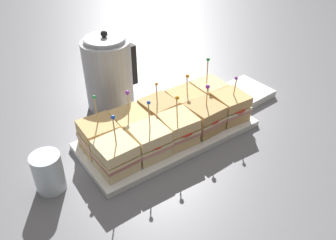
# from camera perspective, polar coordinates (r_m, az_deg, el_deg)

# --- Properties ---
(ground_plane) EXTENTS (6.00, 6.00, 0.00)m
(ground_plane) POSITION_cam_1_polar(r_m,az_deg,el_deg) (1.02, 0.00, -2.69)
(ground_plane) COLOR slate
(serving_platter) EXTENTS (0.50, 0.22, 0.02)m
(serving_platter) POSITION_cam_1_polar(r_m,az_deg,el_deg) (1.01, 0.00, -2.29)
(serving_platter) COLOR silver
(serving_platter) RESTS_ON ground_plane
(sandwich_front_far_left) EXTENTS (0.10, 0.10, 0.16)m
(sandwich_front_far_left) POSITION_cam_1_polar(r_m,az_deg,el_deg) (0.88, -8.35, -5.67)
(sandwich_front_far_left) COLOR beige
(sandwich_front_far_left) RESTS_ON serving_platter
(sandwich_front_left) EXTENTS (0.09, 0.09, 0.16)m
(sandwich_front_left) POSITION_cam_1_polar(r_m,az_deg,el_deg) (0.91, -3.08, -3.43)
(sandwich_front_left) COLOR beige
(sandwich_front_left) RESTS_ON serving_platter
(sandwich_front_center) EXTENTS (0.10, 0.10, 0.15)m
(sandwich_front_center) POSITION_cam_1_polar(r_m,az_deg,el_deg) (0.95, 1.62, -1.41)
(sandwich_front_center) COLOR #DBB77A
(sandwich_front_center) RESTS_ON serving_platter
(sandwich_front_right) EXTENTS (0.10, 0.10, 0.14)m
(sandwich_front_right) POSITION_cam_1_polar(r_m,az_deg,el_deg) (1.00, 5.88, 0.45)
(sandwich_front_right) COLOR tan
(sandwich_front_right) RESTS_ON serving_platter
(sandwich_front_far_right) EXTENTS (0.10, 0.10, 0.14)m
(sandwich_front_far_right) POSITION_cam_1_polar(r_m,az_deg,el_deg) (1.06, 9.95, 2.14)
(sandwich_front_far_right) COLOR tan
(sandwich_front_far_right) RESTS_ON serving_platter
(sandwich_back_far_left) EXTENTS (0.10, 0.10, 0.16)m
(sandwich_back_far_left) POSITION_cam_1_polar(r_m,az_deg,el_deg) (0.95, -11.02, -2.50)
(sandwich_back_far_left) COLOR tan
(sandwich_back_far_left) RESTS_ON serving_platter
(sandwich_back_left) EXTENTS (0.09, 0.09, 0.14)m
(sandwich_back_left) POSITION_cam_1_polar(r_m,az_deg,el_deg) (0.98, -6.17, -0.71)
(sandwich_back_left) COLOR tan
(sandwich_back_left) RESTS_ON serving_platter
(sandwich_back_center) EXTENTS (0.10, 0.10, 0.14)m
(sandwich_back_center) POSITION_cam_1_polar(r_m,az_deg,el_deg) (1.02, -1.48, 1.15)
(sandwich_back_center) COLOR tan
(sandwich_back_center) RESTS_ON serving_platter
(sandwich_back_right) EXTENTS (0.09, 0.09, 0.13)m
(sandwich_back_right) POSITION_cam_1_polar(r_m,az_deg,el_deg) (1.06, 2.70, 2.77)
(sandwich_back_right) COLOR tan
(sandwich_back_right) RESTS_ON serving_platter
(sandwich_back_far_right) EXTENTS (0.09, 0.09, 0.16)m
(sandwich_back_far_right) POSITION_cam_1_polar(r_m,az_deg,el_deg) (1.12, 6.50, 4.28)
(sandwich_back_far_right) COLOR #DBB77A
(sandwich_back_far_right) RESTS_ON serving_platter
(kettle_steel) EXTENTS (0.17, 0.15, 0.25)m
(kettle_steel) POSITION_cam_1_polar(r_m,az_deg,el_deg) (1.11, -9.49, 7.36)
(kettle_steel) COLOR #B7BABF
(kettle_steel) RESTS_ON ground_plane
(drinking_glass) EXTENTS (0.07, 0.07, 0.10)m
(drinking_glass) POSITION_cam_1_polar(r_m,az_deg,el_deg) (0.88, -18.64, -7.93)
(drinking_glass) COLOR silver
(drinking_glass) RESTS_ON ground_plane
(napkin_stack) EXTENTS (0.15, 0.15, 0.02)m
(napkin_stack) POSITION_cam_1_polar(r_m,az_deg,el_deg) (1.23, 12.28, 4.39)
(napkin_stack) COLOR white
(napkin_stack) RESTS_ON ground_plane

